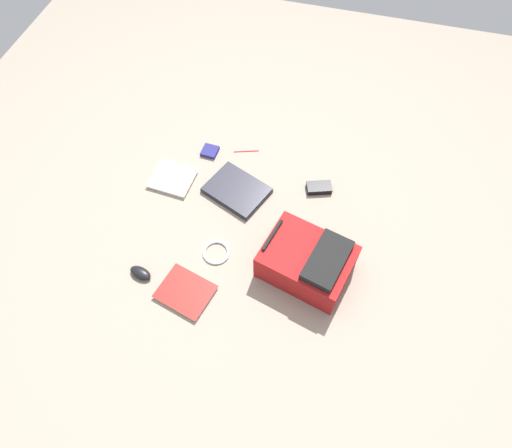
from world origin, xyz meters
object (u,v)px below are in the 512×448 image
laptop (237,190)px  book_red (172,179)px  pen_black (246,151)px  earbud_pouch (210,151)px  backpack (308,262)px  book_blue (186,292)px  cable_coil (216,252)px  computer_mouse (140,273)px  power_brick (319,188)px

laptop → book_red: laptop is taller
pen_black → earbud_pouch: (-0.06, 0.19, 0.01)m
backpack → pen_black: bearing=36.7°
book_blue → earbud_pouch: 0.84m
pen_black → cable_coil: bearing=-177.0°
backpack → computer_mouse: bearing=106.7°
laptop → power_brick: bearing=-72.9°
laptop → earbud_pouch: bearing=45.1°
book_red → computer_mouse: size_ratio=2.14×
power_brick → earbud_pouch: bearing=81.6°
book_blue → earbud_pouch: size_ratio=3.25×
book_blue → power_brick: power_brick is taller
book_red → cable_coil: bearing=-135.0°
backpack → power_brick: (0.48, 0.03, -0.07)m
laptop → earbud_pouch: size_ratio=4.35×
backpack → computer_mouse: size_ratio=4.16×
pen_black → computer_mouse: bearing=162.4°
book_red → power_brick: size_ratio=1.83×
book_red → cable_coil: 0.51m
laptop → power_brick: same height
book_red → power_brick: power_brick is taller
book_red → computer_mouse: bearing=-174.4°
laptop → cable_coil: bearing=-179.1°
backpack → pen_black: 0.79m
book_red → earbud_pouch: size_ratio=2.75×
backpack → cable_coil: bearing=92.9°
computer_mouse → book_red: bearing=19.2°
laptop → computer_mouse: size_ratio=3.39×
backpack → laptop: 0.57m
book_red → pen_black: bearing=-47.8°
laptop → power_brick: size_ratio=2.90×
cable_coil → pen_black: bearing=3.0°
laptop → earbud_pouch: laptop is taller
earbud_pouch → backpack: bearing=-130.8°
book_blue → cable_coil: book_blue is taller
computer_mouse → power_brick: 1.00m
laptop → backpack: bearing=-128.5°
power_brick → computer_mouse: bearing=134.6°
book_red → power_brick: (0.14, -0.77, 0.00)m
backpack → pen_black: backpack is taller
cable_coil → laptop: bearing=0.9°
book_blue → cable_coil: (0.23, -0.07, -0.00)m
book_blue → earbud_pouch: (0.83, 0.16, -0.00)m
book_red → pen_black: 0.44m
laptop → earbud_pouch: 0.31m
laptop → book_blue: bearing=173.8°
backpack → cable_coil: (-0.02, 0.44, -0.08)m
computer_mouse → earbud_pouch: (0.80, -0.08, -0.01)m
cable_coil → earbud_pouch: earbud_pouch is taller
book_blue → earbud_pouch: bearing=10.6°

